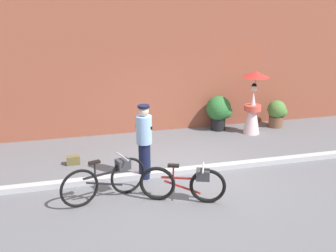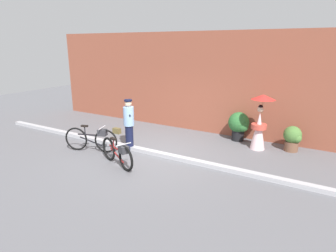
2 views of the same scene
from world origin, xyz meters
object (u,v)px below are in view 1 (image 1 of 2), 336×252
(person_officer, at_px, (144,140))
(person_with_parasol, at_px, (253,103))
(bicycle_near_officer, at_px, (107,179))
(potted_plant_by_door, at_px, (219,111))
(bicycle_far_side, at_px, (185,183))
(potted_plant_small, at_px, (277,112))
(backpack_on_pavement, at_px, (73,160))

(person_officer, distance_m, person_with_parasol, 4.26)
(bicycle_near_officer, bearing_deg, potted_plant_by_door, 43.25)
(bicycle_far_side, bearing_deg, person_officer, 113.98)
(person_with_parasol, xyz_separation_m, potted_plant_by_door, (-0.83, 0.52, -0.30))
(bicycle_far_side, relative_size, potted_plant_small, 1.93)
(bicycle_near_officer, xyz_separation_m, bicycle_far_side, (1.45, -0.48, -0.04))
(potted_plant_small, bearing_deg, bicycle_near_officer, -149.07)
(potted_plant_small, height_order, backpack_on_pavement, potted_plant_small)
(person_officer, xyz_separation_m, potted_plant_by_door, (2.81, 2.73, -0.30))
(person_officer, xyz_separation_m, potted_plant_small, (4.64, 2.56, -0.44))
(person_with_parasol, distance_m, potted_plant_small, 1.15)
(person_with_parasol, bearing_deg, person_officer, -148.79)
(bicycle_near_officer, xyz_separation_m, potted_plant_small, (5.54, 3.32, 0.02))
(person_with_parasol, distance_m, backpack_on_pavement, 5.33)
(bicycle_far_side, bearing_deg, backpack_on_pavement, 131.07)
(potted_plant_by_door, relative_size, potted_plant_small, 1.25)
(bicycle_near_officer, bearing_deg, bicycle_far_side, -18.39)
(person_with_parasol, relative_size, potted_plant_small, 2.19)
(bicycle_far_side, distance_m, potted_plant_by_door, 4.58)
(bicycle_near_officer, height_order, person_officer, person_officer)
(bicycle_far_side, distance_m, person_with_parasol, 4.66)
(bicycle_far_side, height_order, person_officer, person_officer)
(person_with_parasol, distance_m, potted_plant_by_door, 1.02)
(potted_plant_by_door, height_order, potted_plant_small, potted_plant_by_door)
(bicycle_near_officer, relative_size, bicycle_far_side, 1.07)
(person_officer, relative_size, potted_plant_by_door, 1.61)
(potted_plant_small, bearing_deg, potted_plant_by_door, 174.66)
(person_with_parasol, bearing_deg, potted_plant_small, 19.31)
(potted_plant_by_door, xyz_separation_m, potted_plant_small, (1.83, -0.17, -0.14))
(bicycle_near_officer, height_order, potted_plant_by_door, potted_plant_by_door)
(bicycle_near_officer, xyz_separation_m, potted_plant_by_door, (3.71, 3.49, 0.16))
(potted_plant_by_door, bearing_deg, person_officer, -135.88)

